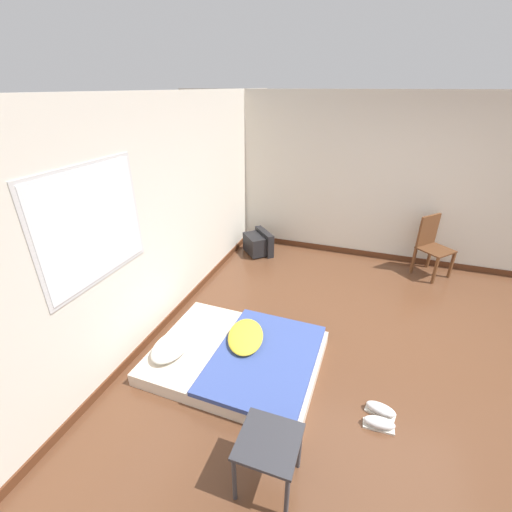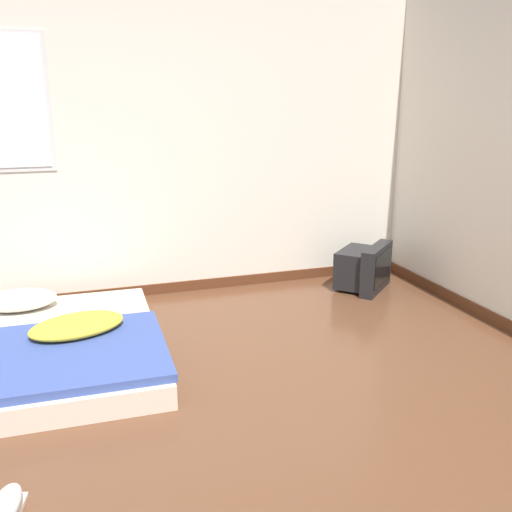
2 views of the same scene
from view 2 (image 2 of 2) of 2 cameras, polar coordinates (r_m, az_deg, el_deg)
name	(u,v)px [view 2 (image 2 of 2)]	position (r m, az deg, el deg)	size (l,w,h in m)	color
wall_back	(128,141)	(4.73, -12.72, 11.13)	(7.25, 0.08, 2.60)	silver
mattress_bed	(51,346)	(3.89, -19.83, -8.44)	(1.38, 1.73, 0.29)	beige
crt_tv	(364,268)	(5.08, 10.76, -1.14)	(0.62, 0.61, 0.40)	black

